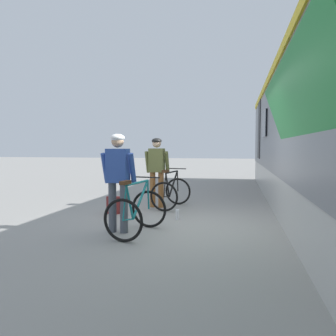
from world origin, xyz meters
TOP-DOWN VIEW (x-y plane):
  - ground_plane at (0.00, 0.00)m, footprint 80.00×80.00m
  - cyclist_near_in_blue at (-1.20, -0.73)m, footprint 0.62×0.32m
  - cyclist_far_in_olive at (-1.13, 1.80)m, footprint 0.62×0.32m
  - bicycle_near_teal at (-0.84, -0.79)m, footprint 0.86×1.16m
  - bicycle_far_black at (-0.75, 1.79)m, footprint 0.86×1.16m
  - backpack_on_platform at (-1.90, 0.79)m, footprint 0.33×0.27m
  - water_bottle_near_the_bikes at (-0.35, 0.50)m, footprint 0.07×0.07m

SIDE VIEW (x-z plane):
  - ground_plane at x=0.00m, z-range 0.00..0.00m
  - water_bottle_near_the_bikes at x=-0.35m, z-range 0.00..0.21m
  - backpack_on_platform at x=-1.90m, z-range 0.00..0.40m
  - bicycle_near_teal at x=-0.84m, z-range -0.09..0.89m
  - bicycle_far_black at x=-0.75m, z-range -0.09..0.89m
  - cyclist_near_in_blue at x=-1.20m, z-range 0.17..1.94m
  - cyclist_far_in_olive at x=-1.13m, z-range 0.17..1.94m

